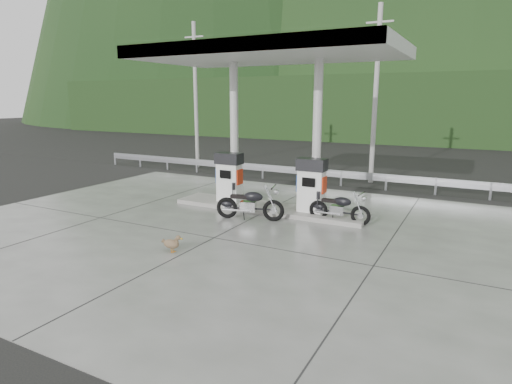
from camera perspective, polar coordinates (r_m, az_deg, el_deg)
The scene contains 17 objects.
ground at distance 13.10m, azimuth -3.21°, elevation -4.97°, with size 160.00×160.00×0.00m, color black.
forecourt_apron at distance 13.10m, azimuth -3.21°, elevation -4.93°, with size 18.00×14.00×0.02m, color slate.
pump_island at distance 15.19m, azimuth 1.63°, elevation -2.15°, with size 7.00×1.40×0.15m, color gray.
gas_pump_left at distance 15.73m, azimuth -3.59°, elevation 1.97°, with size 0.95×0.55×1.80m, color white, non-canonical shape.
gas_pump_right at distance 14.36m, azimuth 7.40°, elevation 0.89°, with size 0.95×0.55×1.80m, color white, non-canonical shape.
canopy_column_left at distance 15.87m, azimuth -2.91°, elevation 7.90°, with size 0.30×0.30×5.00m, color silver.
canopy_column_right at distance 14.51m, azimuth 8.13°, elevation 7.37°, with size 0.30×0.30×5.00m, color silver.
canopy_roof at distance 14.78m, azimuth 1.76°, elevation 18.06°, with size 8.50×5.00×0.40m, color white.
guardrail at distance 20.05m, azimuth 8.59°, elevation 3.06°, with size 26.00×0.16×1.42m, color #A7A9AF, non-canonical shape.
road at distance 23.46m, azimuth 11.36°, elevation 2.55°, with size 60.00×7.00×0.01m, color black.
utility_pole_a at distance 24.85m, azimuth -8.04°, elevation 12.46°, with size 0.22×0.22×8.00m, color #9B9A96.
utility_pole_b at distance 20.70m, azimuth 15.65°, elevation 12.19°, with size 0.22×0.22×8.00m, color #9B9A96.
tree_band at distance 41.24m, azimuth 19.03°, elevation 10.44°, with size 80.00×6.00×6.00m, color black.
forested_hills at distance 71.12m, azimuth 22.71°, elevation 8.26°, with size 100.00×40.00×140.00m, color black, non-canonical shape.
motorcycle_left at distance 13.92m, azimuth -0.82°, elevation -1.68°, with size 2.12×0.67×1.01m, color black, non-canonical shape.
motorcycle_right at distance 13.88m, azimuth 11.02°, elevation -2.18°, with size 1.90×0.60×0.90m, color black, non-canonical shape.
duck at distance 11.32m, azimuth -11.23°, elevation -6.83°, with size 0.56×0.16×0.41m, color brown, non-canonical shape.
Camera 1 is at (6.45, -10.72, 3.89)m, focal length 30.00 mm.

